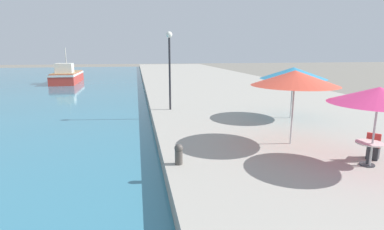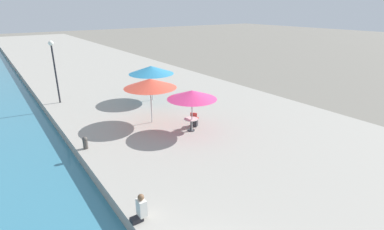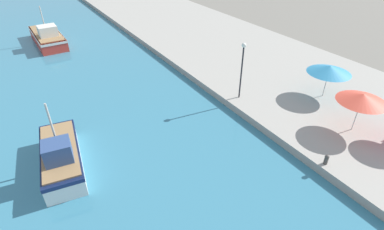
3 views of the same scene
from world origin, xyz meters
name	(u,v)px [view 3 (image 3 of 3)]	position (x,y,z in m)	size (l,w,h in m)	color
quay_promenade	(194,30)	(8.00, 37.00, 0.31)	(16.00, 90.00, 0.62)	#A39E93
fishing_boat_near	(61,156)	(-12.78, 18.64, 0.92)	(2.94, 6.36, 4.45)	white
fishing_boat_mid	(48,37)	(-9.60, 42.48, 0.92)	(3.14, 8.57, 4.45)	red
cafe_umbrella_white	(363,98)	(4.93, 11.50, 3.11)	(3.18, 3.18, 2.78)	#B7B7B7
cafe_umbrella_striped	(330,69)	(7.18, 15.69, 2.97)	(3.37, 3.37, 2.65)	#B7B7B7
mooring_bollard	(326,159)	(0.44, 10.16, 0.96)	(0.26, 0.26, 0.65)	#4C4742
lamppost	(242,62)	(1.17, 19.10, 3.71)	(0.36, 0.36, 4.56)	#232328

